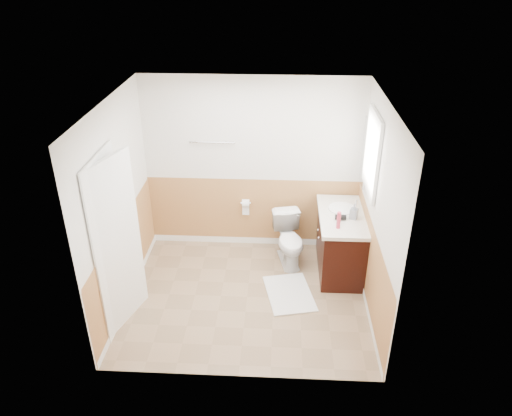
# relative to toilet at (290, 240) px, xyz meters

# --- Properties ---
(floor) EXTENTS (3.00, 3.00, 0.00)m
(floor) POSITION_rel_toilet_xyz_m (-0.54, -0.83, -0.35)
(floor) COLOR #8C7051
(floor) RESTS_ON ground
(ceiling) EXTENTS (3.00, 3.00, 0.00)m
(ceiling) POSITION_rel_toilet_xyz_m (-0.54, -0.83, 2.15)
(ceiling) COLOR white
(ceiling) RESTS_ON floor
(wall_back) EXTENTS (3.00, 0.00, 3.00)m
(wall_back) POSITION_rel_toilet_xyz_m (-0.54, 0.47, 0.90)
(wall_back) COLOR silver
(wall_back) RESTS_ON floor
(wall_front) EXTENTS (3.00, 0.00, 3.00)m
(wall_front) POSITION_rel_toilet_xyz_m (-0.54, -2.13, 0.90)
(wall_front) COLOR silver
(wall_front) RESTS_ON floor
(wall_left) EXTENTS (0.00, 3.00, 3.00)m
(wall_left) POSITION_rel_toilet_xyz_m (-2.04, -0.83, 0.90)
(wall_left) COLOR silver
(wall_left) RESTS_ON floor
(wall_right) EXTENTS (0.00, 3.00, 3.00)m
(wall_right) POSITION_rel_toilet_xyz_m (0.96, -0.83, 0.90)
(wall_right) COLOR silver
(wall_right) RESTS_ON floor
(wainscot_back) EXTENTS (3.00, 0.00, 3.00)m
(wainscot_back) POSITION_rel_toilet_xyz_m (-0.54, 0.46, 0.15)
(wainscot_back) COLOR tan
(wainscot_back) RESTS_ON floor
(wainscot_front) EXTENTS (3.00, 0.00, 3.00)m
(wainscot_front) POSITION_rel_toilet_xyz_m (-0.54, -2.12, 0.15)
(wainscot_front) COLOR tan
(wainscot_front) RESTS_ON floor
(wainscot_left) EXTENTS (0.00, 2.60, 2.60)m
(wainscot_left) POSITION_rel_toilet_xyz_m (-2.02, -0.83, 0.15)
(wainscot_left) COLOR tan
(wainscot_left) RESTS_ON floor
(wainscot_right) EXTENTS (0.00, 2.60, 2.60)m
(wainscot_right) POSITION_rel_toilet_xyz_m (0.95, -0.83, 0.15)
(wainscot_right) COLOR tan
(wainscot_right) RESTS_ON floor
(toilet) EXTENTS (0.53, 0.75, 0.70)m
(toilet) POSITION_rel_toilet_xyz_m (0.00, 0.00, 0.00)
(toilet) COLOR white
(toilet) RESTS_ON floor
(bath_mat) EXTENTS (0.71, 0.90, 0.02)m
(bath_mat) POSITION_rel_toilet_xyz_m (0.00, -0.75, -0.34)
(bath_mat) COLOR silver
(bath_mat) RESTS_ON floor
(vanity_cabinet) EXTENTS (0.55, 1.10, 0.80)m
(vanity_cabinet) POSITION_rel_toilet_xyz_m (0.68, -0.15, 0.05)
(vanity_cabinet) COLOR black
(vanity_cabinet) RESTS_ON floor
(vanity_knob_left) EXTENTS (0.03, 0.03, 0.03)m
(vanity_knob_left) POSITION_rel_toilet_xyz_m (0.38, -0.25, 0.20)
(vanity_knob_left) COLOR silver
(vanity_knob_left) RESTS_ON vanity_cabinet
(vanity_knob_right) EXTENTS (0.03, 0.03, 0.03)m
(vanity_knob_right) POSITION_rel_toilet_xyz_m (0.38, -0.05, 0.20)
(vanity_knob_right) COLOR white
(vanity_knob_right) RESTS_ON vanity_cabinet
(countertop) EXTENTS (0.60, 1.15, 0.05)m
(countertop) POSITION_rel_toilet_xyz_m (0.67, -0.15, 0.48)
(countertop) COLOR silver
(countertop) RESTS_ON vanity_cabinet
(sink_basin) EXTENTS (0.36, 0.36, 0.02)m
(sink_basin) POSITION_rel_toilet_xyz_m (0.68, 0.00, 0.51)
(sink_basin) COLOR white
(sink_basin) RESTS_ON countertop
(faucet) EXTENTS (0.02, 0.02, 0.14)m
(faucet) POSITION_rel_toilet_xyz_m (0.86, 0.00, 0.57)
(faucet) COLOR silver
(faucet) RESTS_ON countertop
(lotion_bottle) EXTENTS (0.05, 0.05, 0.22)m
(lotion_bottle) POSITION_rel_toilet_xyz_m (0.58, -0.49, 0.61)
(lotion_bottle) COLOR #C73349
(lotion_bottle) RESTS_ON countertop
(soap_dispenser) EXTENTS (0.12, 0.12, 0.20)m
(soap_dispenser) POSITION_rel_toilet_xyz_m (0.80, -0.23, 0.60)
(soap_dispenser) COLOR gray
(soap_dispenser) RESTS_ON countertop
(hair_dryer_body) EXTENTS (0.14, 0.07, 0.07)m
(hair_dryer_body) POSITION_rel_toilet_xyz_m (0.63, -0.28, 0.54)
(hair_dryer_body) COLOR black
(hair_dryer_body) RESTS_ON countertop
(hair_dryer_handle) EXTENTS (0.03, 0.03, 0.07)m
(hair_dryer_handle) POSITION_rel_toilet_xyz_m (0.60, -0.26, 0.51)
(hair_dryer_handle) COLOR black
(hair_dryer_handle) RESTS_ON countertop
(mirror_panel) EXTENTS (0.02, 0.35, 0.90)m
(mirror_panel) POSITION_rel_toilet_xyz_m (0.94, 0.27, 1.20)
(mirror_panel) COLOR silver
(mirror_panel) RESTS_ON wall_right
(window_frame) EXTENTS (0.04, 0.80, 1.00)m
(window_frame) POSITION_rel_toilet_xyz_m (0.93, -0.24, 1.40)
(window_frame) COLOR white
(window_frame) RESTS_ON wall_right
(window_glass) EXTENTS (0.01, 0.70, 0.90)m
(window_glass) POSITION_rel_toilet_xyz_m (0.95, -0.24, 1.40)
(window_glass) COLOR white
(window_glass) RESTS_ON wall_right
(door) EXTENTS (0.29, 0.78, 2.04)m
(door) POSITION_rel_toilet_xyz_m (-1.94, -1.28, 0.67)
(door) COLOR white
(door) RESTS_ON wall_left
(door_frame) EXTENTS (0.02, 0.92, 2.10)m
(door_frame) POSITION_rel_toilet_xyz_m (-2.01, -1.28, 0.68)
(door_frame) COLOR white
(door_frame) RESTS_ON wall_left
(door_knob) EXTENTS (0.06, 0.06, 0.06)m
(door_knob) POSITION_rel_toilet_xyz_m (-1.88, -0.95, 0.60)
(door_knob) COLOR silver
(door_knob) RESTS_ON door
(towel_bar) EXTENTS (0.62, 0.02, 0.02)m
(towel_bar) POSITION_rel_toilet_xyz_m (-1.09, 0.42, 1.25)
(towel_bar) COLOR silver
(towel_bar) RESTS_ON wall_back
(tp_holder_bar) EXTENTS (0.14, 0.02, 0.02)m
(tp_holder_bar) POSITION_rel_toilet_xyz_m (-0.64, 0.40, 0.35)
(tp_holder_bar) COLOR silver
(tp_holder_bar) RESTS_ON wall_back
(tp_roll) EXTENTS (0.10, 0.11, 0.11)m
(tp_roll) POSITION_rel_toilet_xyz_m (-0.64, 0.40, 0.35)
(tp_roll) COLOR white
(tp_roll) RESTS_ON tp_holder_bar
(tp_sheet) EXTENTS (0.10, 0.01, 0.16)m
(tp_sheet) POSITION_rel_toilet_xyz_m (-0.64, 0.40, 0.24)
(tp_sheet) COLOR white
(tp_sheet) RESTS_ON tp_roll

